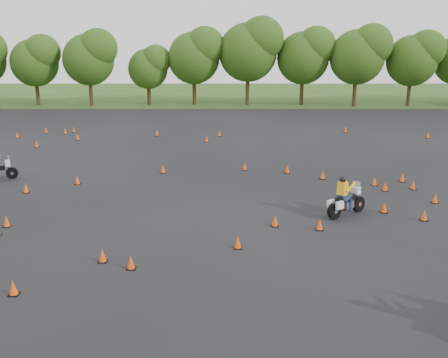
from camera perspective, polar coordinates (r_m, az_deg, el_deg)
ground at (r=19.45m, az=0.00°, el=-6.60°), size 140.00×140.00×0.00m
asphalt_pad at (r=25.10m, az=-0.00°, el=-1.40°), size 62.00×62.00×0.00m
treeline at (r=53.72m, az=4.19°, el=12.61°), size 86.72×32.02×11.02m
traffic_cones at (r=24.58m, az=-0.45°, el=-1.22°), size 36.36×32.58×0.45m
rider_yellow at (r=22.08m, az=13.98°, el=-1.89°), size 2.24×1.94×1.76m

